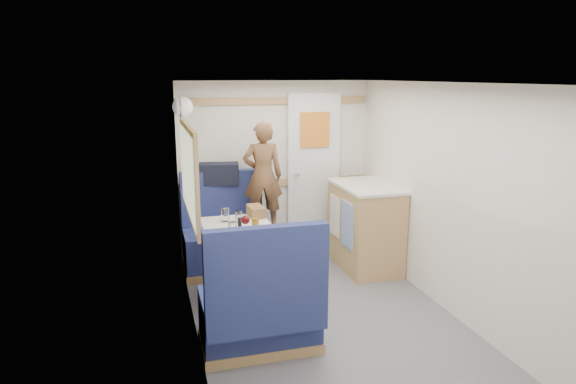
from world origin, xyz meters
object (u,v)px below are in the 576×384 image
object	(u,v)px
cheese_block	(262,235)
tumbler_left	(232,229)
galley_counter	(365,226)
pepper_grinder	(240,223)
tray	(250,239)
tumbler_right	(239,216)
dinette_table	(240,245)
wine_glass	(245,221)
duffel_bag	(217,174)
orange_fruit	(258,231)
tumbler_mid	(225,215)
bench_near	(261,314)
bench_far	(226,243)
bread_loaf	(256,211)
dome_light	(183,107)
beer_glass	(255,224)
person	(263,176)

from	to	relation	value
cheese_block	tumbler_left	distance (m)	0.28
galley_counter	pepper_grinder	distance (m)	1.59
tray	tumbler_right	world-z (taller)	tumbler_right
dinette_table	tumbler_left	distance (m)	0.30
wine_glass	tumbler_right	world-z (taller)	wine_glass
duffel_bag	tumbler_left	distance (m)	1.33
orange_fruit	tumbler_left	size ratio (longest dim) A/B	0.64
tumbler_mid	orange_fruit	bearing A→B (deg)	-70.37
bench_near	cheese_block	size ratio (longest dim) A/B	10.78
bench_far	orange_fruit	bearing A→B (deg)	-84.53
duffel_bag	orange_fruit	distance (m)	1.44
bench_near	bread_loaf	bearing A→B (deg)	79.53
dome_light	tumbler_mid	bearing A→B (deg)	-62.83
bench_near	tumbler_left	world-z (taller)	bench_near
bench_far	tumbler_mid	size ratio (longest dim) A/B	8.59
cheese_block	bread_loaf	distance (m)	0.72
dome_light	tumbler_right	world-z (taller)	dome_light
orange_fruit	tumbler_right	xyz separation A→B (m)	(-0.08, 0.51, -0.00)
orange_fruit	wine_glass	bearing A→B (deg)	132.70
galley_counter	tumbler_mid	world-z (taller)	galley_counter
galley_counter	tray	size ratio (longest dim) A/B	2.98
tray	cheese_block	bearing A→B (deg)	-12.95
dinette_table	tumbler_right	xyz separation A→B (m)	(0.03, 0.21, 0.21)
galley_counter	cheese_block	size ratio (longest dim) A/B	9.45
galley_counter	duffel_bag	size ratio (longest dim) A/B	1.96
cheese_block	beer_glass	world-z (taller)	beer_glass
galley_counter	dinette_table	bearing A→B (deg)	-159.46
dinette_table	bread_loaf	bearing A→B (deg)	57.52
tumbler_left	tumbler_mid	size ratio (longest dim) A/B	0.98
tumbler_mid	cheese_block	bearing A→B (deg)	-71.30
cheese_block	bench_near	bearing A→B (deg)	-103.87
tray	wine_glass	distance (m)	0.18
person	cheese_block	bearing A→B (deg)	84.75
dome_light	tray	world-z (taller)	dome_light
tray	bench_near	bearing A→B (deg)	-93.00
wine_glass	tumbler_left	size ratio (longest dim) A/B	1.40
bench_far	orange_fruit	xyz separation A→B (m)	(0.11, -1.16, 0.48)
bench_far	tumbler_left	bearing A→B (deg)	-95.04
pepper_grinder	dome_light	bearing A→B (deg)	115.09
dinette_table	bench_far	world-z (taller)	bench_far
dome_light	beer_glass	distance (m)	1.44
orange_fruit	cheese_block	world-z (taller)	orange_fruit
dome_light	bread_loaf	world-z (taller)	dome_light
dome_light	cheese_block	size ratio (longest dim) A/B	2.05
tray	pepper_grinder	distance (m)	0.35
person	tumbler_right	size ratio (longest dim) A/B	11.07
cheese_block	tumbler_mid	world-z (taller)	tumbler_mid
dinette_table	orange_fruit	world-z (taller)	orange_fruit
bench_near	tray	xyz separation A→B (m)	(0.03, 0.52, 0.43)
tumbler_right	beer_glass	bearing A→B (deg)	-69.80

